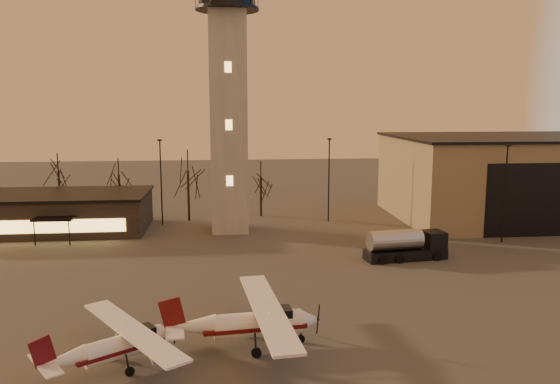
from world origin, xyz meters
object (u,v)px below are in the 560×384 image
at_px(control_tower, 228,84).
at_px(cessna_rear, 127,348).
at_px(terminal, 33,212).
at_px(fuel_truck, 405,248).
at_px(cessna_front, 261,328).
at_px(hangar, 518,177).

distance_m(control_tower, cessna_rear, 35.78).
bearing_deg(terminal, control_tower, -5.15).
height_order(terminal, fuel_truck, terminal).
height_order(terminal, cessna_rear, terminal).
xyz_separation_m(cessna_front, fuel_truck, (14.44, 17.05, -0.06)).
bearing_deg(control_tower, fuel_truck, -39.32).
bearing_deg(terminal, fuel_truck, -21.64).
xyz_separation_m(terminal, cessna_rear, (16.10, -33.77, -1.16)).
distance_m(control_tower, fuel_truck, 25.64).
xyz_separation_m(hangar, fuel_truck, (-20.03, -17.06, -4.05)).
bearing_deg(control_tower, hangar, 6.31).
xyz_separation_m(control_tower, hangar, (36.00, 3.98, -11.17)).
distance_m(cessna_front, cessna_rear, 7.61).
bearing_deg(cessna_front, terminal, 120.43).
height_order(hangar, terminal, hangar).
xyz_separation_m(terminal, fuel_truck, (37.96, -15.06, -1.05)).
bearing_deg(cessna_rear, terminal, 81.60).
bearing_deg(fuel_truck, cessna_front, -137.54).
xyz_separation_m(control_tower, fuel_truck, (15.97, -13.08, -15.22)).
relative_size(control_tower, terminal, 1.28).
bearing_deg(cessna_front, fuel_truck, 43.95).
height_order(control_tower, cessna_front, control_tower).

